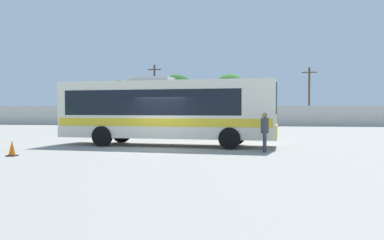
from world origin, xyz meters
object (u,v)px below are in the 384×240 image
coach_bus_cream_yellow (165,109)px  parked_car_second_red (164,120)px  utility_pole_far (309,95)px  traffic_cone_on_apron (12,148)px  roadside_tree_midleft (177,90)px  roadside_tree_left (119,90)px  utility_pole_near (154,93)px  attendant_by_bus_door (265,130)px  roadside_tree_midright (231,88)px  parked_car_leftmost_silver (116,119)px

coach_bus_cream_yellow → parked_car_second_red: 23.00m
utility_pole_far → traffic_cone_on_apron: bearing=-115.7°
roadside_tree_midleft → roadside_tree_left: bearing=168.8°
roadside_tree_midleft → utility_pole_near: bearing=-148.4°
attendant_by_bus_door → utility_pole_near: bearing=111.7°
coach_bus_cream_yellow → roadside_tree_midright: bearing=85.9°
attendant_by_bus_door → utility_pole_far: bearing=78.1°
roadside_tree_midright → roadside_tree_left: bearing=170.6°
parked_car_second_red → utility_pole_far: 18.58m
coach_bus_cream_yellow → parked_car_leftmost_silver: 25.33m
attendant_by_bus_door → traffic_cone_on_apron: 10.59m
attendant_by_bus_door → utility_pole_far: (6.85, 32.48, 2.77)m
parked_car_leftmost_silver → parked_car_second_red: parked_car_leftmost_silver is taller
attendant_by_bus_door → roadside_tree_midleft: 35.30m
utility_pole_near → traffic_cone_on_apron: size_ratio=12.09×
coach_bus_cream_yellow → roadside_tree_midleft: size_ratio=1.74×
roadside_tree_left → parked_car_leftmost_silver: bearing=-73.1°
parked_car_second_red → roadside_tree_left: size_ratio=0.72×
coach_bus_cream_yellow → traffic_cone_on_apron: bearing=-133.1°
coach_bus_cream_yellow → attendant_by_bus_door: (5.06, -2.58, -0.93)m
roadside_tree_left → traffic_cone_on_apron: bearing=-77.5°
attendant_by_bus_door → roadside_tree_midright: size_ratio=0.27×
parked_car_leftmost_silver → traffic_cone_on_apron: 28.98m
coach_bus_cream_yellow → utility_pole_near: 30.50m
roadside_tree_midright → traffic_cone_on_apron: (-7.28, -35.62, -4.45)m
roadside_tree_left → roadside_tree_midright: bearing=-9.4°
parked_car_leftmost_silver → roadside_tree_left: roadside_tree_left is taller
coach_bus_cream_yellow → parked_car_leftmost_silver: (-10.59, 22.98, -1.10)m
utility_pole_near → traffic_cone_on_apron: 35.21m
coach_bus_cream_yellow → parked_car_leftmost_silver: size_ratio=2.64×
roadside_tree_midright → traffic_cone_on_apron: size_ratio=10.19×
attendant_by_bus_door → roadside_tree_left: 40.10m
roadside_tree_midleft → traffic_cone_on_apron: bearing=-90.1°
utility_pole_far → roadside_tree_midright: size_ratio=1.10×
parked_car_second_red → roadside_tree_left: 14.02m
attendant_by_bus_door → roadside_tree_midright: bearing=95.1°
utility_pole_near → roadside_tree_midright: size_ratio=1.19×
utility_pole_far → roadside_tree_midleft: bearing=176.1°
attendant_by_bus_door → roadside_tree_left: roadside_tree_left is taller
parked_car_leftmost_silver → utility_pole_far: size_ratio=0.60×
coach_bus_cream_yellow → attendant_by_bus_door: bearing=-27.0°
traffic_cone_on_apron → roadside_tree_left: bearing=102.5°
roadside_tree_midleft → traffic_cone_on_apron: 36.78m
attendant_by_bus_door → roadside_tree_midright: roadside_tree_midright is taller
coach_bus_cream_yellow → attendant_by_bus_door: 5.75m
attendant_by_bus_door → utility_pole_near: (-12.72, 32.02, 3.07)m
traffic_cone_on_apron → roadside_tree_midleft: bearing=89.9°
traffic_cone_on_apron → coach_bus_cream_yellow: bearing=46.9°
parked_car_leftmost_silver → traffic_cone_on_apron: bearing=-79.1°
utility_pole_far → traffic_cone_on_apron: utility_pole_far is taller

